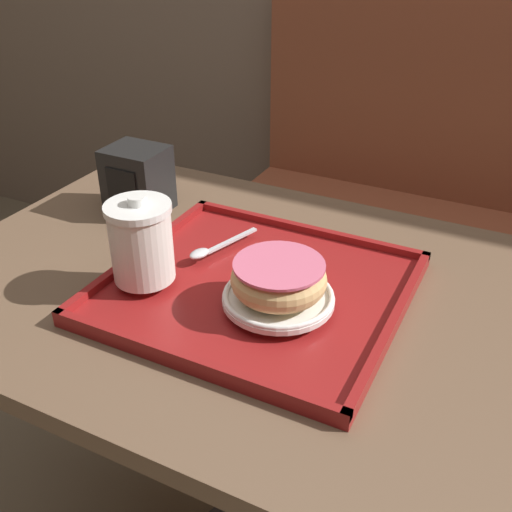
# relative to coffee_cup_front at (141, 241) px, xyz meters

# --- Properties ---
(booth_bench) EXTENTS (1.48, 0.44, 1.00)m
(booth_bench) POSITION_rel_coffee_cup_front_xyz_m (0.44, 0.95, -0.47)
(booth_bench) COLOR brown
(booth_bench) RESTS_ON ground_plane
(cafe_table) EXTENTS (1.07, 0.67, 0.70)m
(cafe_table) POSITION_rel_coffee_cup_front_xyz_m (0.17, 0.08, -0.23)
(cafe_table) COLOR brown
(cafe_table) RESTS_ON ground_plane
(serving_tray) EXTENTS (0.42, 0.38, 0.02)m
(serving_tray) POSITION_rel_coffee_cup_front_xyz_m (0.15, 0.07, -0.08)
(serving_tray) COLOR maroon
(serving_tray) RESTS_ON cafe_table
(coffee_cup_front) EXTENTS (0.09, 0.09, 0.13)m
(coffee_cup_front) POSITION_rel_coffee_cup_front_xyz_m (0.00, 0.00, 0.00)
(coffee_cup_front) COLOR white
(coffee_cup_front) RESTS_ON serving_tray
(plate_with_chocolate_donut) EXTENTS (0.15, 0.15, 0.01)m
(plate_with_chocolate_donut) POSITION_rel_coffee_cup_front_xyz_m (0.20, 0.03, -0.05)
(plate_with_chocolate_donut) COLOR white
(plate_with_chocolate_donut) RESTS_ON serving_tray
(donut_chocolate_glazed) EXTENTS (0.13, 0.13, 0.05)m
(donut_chocolate_glazed) POSITION_rel_coffee_cup_front_xyz_m (0.20, 0.03, -0.02)
(donut_chocolate_glazed) COLOR #DBB270
(donut_chocolate_glazed) RESTS_ON plate_with_chocolate_donut
(spoon) EXTENTS (0.06, 0.14, 0.01)m
(spoon) POSITION_rel_coffee_cup_front_xyz_m (0.05, 0.10, -0.05)
(spoon) COLOR silver
(spoon) RESTS_ON serving_tray
(napkin_dispenser) EXTENTS (0.10, 0.09, 0.12)m
(napkin_dispenser) POSITION_rel_coffee_cup_front_xyz_m (-0.17, 0.22, -0.02)
(napkin_dispenser) COLOR black
(napkin_dispenser) RESTS_ON cafe_table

